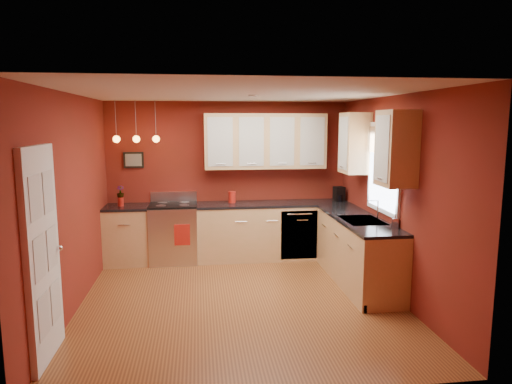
{
  "coord_description": "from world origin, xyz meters",
  "views": [
    {
      "loc": [
        -0.51,
        -5.55,
        2.25
      ],
      "look_at": [
        0.33,
        1.0,
        1.25
      ],
      "focal_mm": 32.0,
      "sensor_mm": 36.0,
      "label": 1
    }
  ],
  "objects": [
    {
      "name": "wall_left",
      "position": [
        -2.0,
        0.0,
        1.3
      ],
      "size": [
        0.02,
        4.2,
        2.6
      ],
      "primitive_type": "cube",
      "color": "maroon",
      "rests_on": "floor"
    },
    {
      "name": "base_cabinets_right",
      "position": [
        1.7,
        0.45,
        0.45
      ],
      "size": [
        0.6,
        2.1,
        0.9
      ],
      "primitive_type": "cube",
      "color": "tan",
      "rests_on": "floor"
    },
    {
      "name": "dishwasher_front",
      "position": [
        1.1,
        1.51,
        0.45
      ],
      "size": [
        0.6,
        0.02,
        0.8
      ],
      "primitive_type": "cube",
      "color": "silver",
      "rests_on": "base_cabinets_back_right"
    },
    {
      "name": "ceiling",
      "position": [
        0.0,
        0.0,
        2.6
      ],
      "size": [
        4.0,
        4.2,
        0.02
      ],
      "primitive_type": "cube",
      "color": "beige",
      "rests_on": "wall_back"
    },
    {
      "name": "counter_back_right",
      "position": [
        0.73,
        1.8,
        0.92
      ],
      "size": [
        2.54,
        0.62,
        0.04
      ],
      "primitive_type": "cube",
      "color": "black",
      "rests_on": "base_cabinets_back_right"
    },
    {
      "name": "base_cabinets_back_left",
      "position": [
        -1.65,
        1.8,
        0.45
      ],
      "size": [
        0.7,
        0.6,
        0.9
      ],
      "primitive_type": "cube",
      "color": "tan",
      "rests_on": "floor"
    },
    {
      "name": "red_canister",
      "position": [
        0.04,
        1.88,
        1.04
      ],
      "size": [
        0.13,
        0.13,
        0.19
      ],
      "color": "#AF1B12",
      "rests_on": "counter_back_right"
    },
    {
      "name": "soap_pump",
      "position": [
        1.95,
        -0.19,
        1.03
      ],
      "size": [
        0.1,
        0.11,
        0.18
      ],
      "primitive_type": "imported",
      "rotation": [
        0.0,
        0.0,
        -0.33
      ],
      "color": "white",
      "rests_on": "counter_right"
    },
    {
      "name": "base_cabinets_back_right",
      "position": [
        0.73,
        1.8,
        0.45
      ],
      "size": [
        2.54,
        0.6,
        0.9
      ],
      "primitive_type": "cube",
      "color": "tan",
      "rests_on": "floor"
    },
    {
      "name": "flowers",
      "position": [
        -1.74,
        1.79,
        1.16
      ],
      "size": [
        0.13,
        0.13,
        0.2
      ],
      "primitive_type": "imported",
      "rotation": [
        0.0,
        0.0,
        0.11
      ],
      "color": "#AF1B12",
      "rests_on": "red_vase"
    },
    {
      "name": "floor",
      "position": [
        0.0,
        0.0,
        0.0
      ],
      "size": [
        4.2,
        4.2,
        0.0
      ],
      "primitive_type": "plane",
      "color": "#975A2C",
      "rests_on": "ground"
    },
    {
      "name": "wall_back",
      "position": [
        0.0,
        2.1,
        1.3
      ],
      "size": [
        4.0,
        0.02,
        2.6
      ],
      "primitive_type": "cube",
      "color": "maroon",
      "rests_on": "floor"
    },
    {
      "name": "door_left_wall",
      "position": [
        -1.97,
        -1.2,
        1.03
      ],
      "size": [
        0.12,
        0.82,
        2.05
      ],
      "color": "white",
      "rests_on": "floor"
    },
    {
      "name": "gas_range",
      "position": [
        -0.92,
        1.8,
        0.48
      ],
      "size": [
        0.76,
        0.64,
        1.11
      ],
      "color": "silver",
      "rests_on": "floor"
    },
    {
      "name": "wall_picture",
      "position": [
        -1.55,
        2.08,
        1.65
      ],
      "size": [
        0.32,
        0.03,
        0.26
      ],
      "primitive_type": "cube",
      "color": "black",
      "rests_on": "wall_back"
    },
    {
      "name": "red_vase",
      "position": [
        -1.74,
        1.79,
        1.01
      ],
      "size": [
        0.09,
        0.09,
        0.14
      ],
      "primitive_type": "cylinder",
      "color": "#AF1B12",
      "rests_on": "counter_back_left"
    },
    {
      "name": "counter_back_left",
      "position": [
        -1.65,
        1.8,
        0.92
      ],
      "size": [
        0.7,
        0.62,
        0.04
      ],
      "primitive_type": "cube",
      "color": "black",
      "rests_on": "base_cabinets_back_left"
    },
    {
      "name": "pendant_lights",
      "position": [
        -1.45,
        1.75,
        2.01
      ],
      "size": [
        0.71,
        0.11,
        0.66
      ],
      "color": "gray",
      "rests_on": "ceiling"
    },
    {
      "name": "upper_cabinets_right",
      "position": [
        1.82,
        0.32,
        1.95
      ],
      "size": [
        0.35,
        1.95,
        0.9
      ],
      "primitive_type": "cube",
      "color": "tan",
      "rests_on": "wall_right"
    },
    {
      "name": "wall_front",
      "position": [
        0.0,
        -2.1,
        1.3
      ],
      "size": [
        4.0,
        0.02,
        2.6
      ],
      "primitive_type": "cube",
      "color": "maroon",
      "rests_on": "floor"
    },
    {
      "name": "sink",
      "position": [
        1.7,
        0.3,
        0.92
      ],
      "size": [
        0.5,
        0.7,
        0.33
      ],
      "color": "gray",
      "rests_on": "counter_right"
    },
    {
      "name": "window",
      "position": [
        1.97,
        0.3,
        1.69
      ],
      "size": [
        0.06,
        1.02,
        1.22
      ],
      "color": "white",
      "rests_on": "wall_right"
    },
    {
      "name": "wall_right",
      "position": [
        2.0,
        0.0,
        1.3
      ],
      "size": [
        0.02,
        4.2,
        2.6
      ],
      "primitive_type": "cube",
      "color": "maroon",
      "rests_on": "floor"
    },
    {
      "name": "counter_right",
      "position": [
        1.7,
        0.45,
        0.92
      ],
      "size": [
        0.62,
        2.1,
        0.04
      ],
      "primitive_type": "cube",
      "color": "black",
      "rests_on": "base_cabinets_right"
    },
    {
      "name": "coffee_maker",
      "position": [
        1.85,
        1.8,
        1.05
      ],
      "size": [
        0.19,
        0.19,
        0.25
      ],
      "rotation": [
        0.0,
        0.0,
        0.2
      ],
      "color": "black",
      "rests_on": "counter_back_right"
    },
    {
      "name": "dish_towel",
      "position": [
        -0.77,
        1.47,
        0.52
      ],
      "size": [
        0.24,
        0.02,
        0.33
      ],
      "primitive_type": "cube",
      "color": "#AF1B12",
      "rests_on": "gas_range"
    },
    {
      "name": "upper_cabinets_back",
      "position": [
        0.6,
        1.93,
        1.95
      ],
      "size": [
        2.0,
        0.35,
        0.9
      ],
      "primitive_type": "cube",
      "color": "tan",
      "rests_on": "wall_back"
    }
  ]
}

